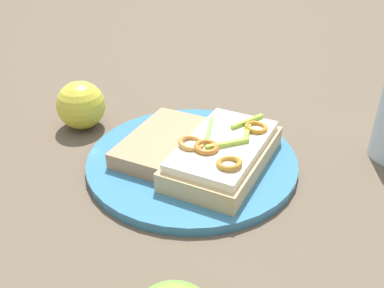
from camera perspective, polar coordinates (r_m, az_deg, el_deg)
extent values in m
plane|color=brown|center=(0.59, 0.00, -2.66)|extent=(2.00, 2.00, 0.00)
cylinder|color=teal|center=(0.59, 0.00, -2.17)|extent=(0.28, 0.28, 0.01)
cube|color=tan|center=(0.56, 4.08, -1.70)|extent=(0.17, 0.20, 0.03)
cube|color=#F5E9C5|center=(0.55, 4.15, -0.14)|extent=(0.15, 0.19, 0.01)
torus|color=#B87420|center=(0.58, 8.33, 2.18)|extent=(0.03, 0.03, 0.01)
torus|color=#B46827|center=(0.53, 1.88, -0.38)|extent=(0.04, 0.04, 0.01)
torus|color=#C4813B|center=(0.54, 0.22, 0.12)|extent=(0.05, 0.05, 0.01)
torus|color=#AC7828|center=(0.50, 4.85, -2.49)|extent=(0.04, 0.04, 0.01)
cube|color=#89A932|center=(0.57, 7.15, 1.64)|extent=(0.01, 0.04, 0.01)
cube|color=#8DAD39|center=(0.54, 4.60, 0.00)|extent=(0.06, 0.03, 0.01)
cube|color=#70AC48|center=(0.57, 2.27, 2.00)|extent=(0.01, 0.06, 0.01)
cube|color=#82B538|center=(0.59, 7.20, 2.91)|extent=(0.05, 0.04, 0.01)
cube|color=tan|center=(0.60, -3.84, 0.25)|extent=(0.14, 0.17, 0.02)
sphere|color=gold|center=(0.69, -14.24, 4.92)|extent=(0.07, 0.07, 0.07)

